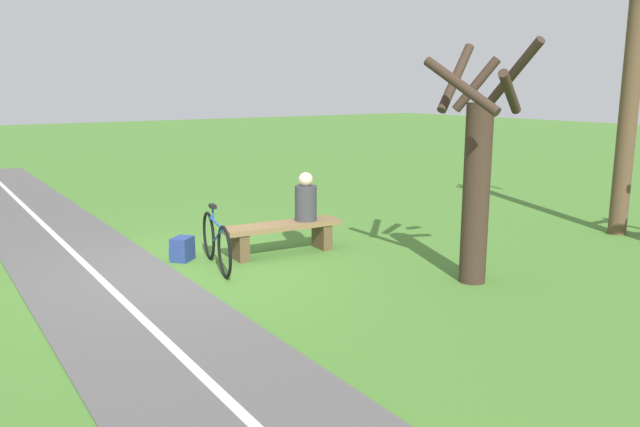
# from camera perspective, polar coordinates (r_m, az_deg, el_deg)

# --- Properties ---
(ground_plane) EXTENTS (80.00, 80.00, 0.00)m
(ground_plane) POSITION_cam_1_polar(r_m,az_deg,el_deg) (9.27, -11.70, -5.03)
(ground_plane) COLOR #477A2D
(paved_path) EXTENTS (2.22, 36.01, 0.02)m
(paved_path) POSITION_cam_1_polar(r_m,az_deg,el_deg) (5.39, -7.66, -17.36)
(paved_path) COLOR #565454
(paved_path) RESTS_ON ground_plane
(path_centre_line) EXTENTS (0.27, 32.00, 0.00)m
(path_centre_line) POSITION_cam_1_polar(r_m,az_deg,el_deg) (5.39, -7.66, -17.27)
(path_centre_line) COLOR silver
(path_centre_line) RESTS_ON paved_path
(bench) EXTENTS (1.95, 0.62, 0.50)m
(bench) POSITION_cam_1_polar(r_m,az_deg,el_deg) (9.84, -3.49, -1.74)
(bench) COLOR brown
(bench) RESTS_ON ground_plane
(person_seated) EXTENTS (0.38, 0.38, 0.78)m
(person_seated) POSITION_cam_1_polar(r_m,az_deg,el_deg) (9.93, -1.31, 1.27)
(person_seated) COLOR #38383D
(person_seated) RESTS_ON bench
(bicycle) EXTENTS (0.42, 1.75, 0.91)m
(bicycle) POSITION_cam_1_polar(r_m,az_deg,el_deg) (9.19, -9.49, -2.58)
(bicycle) COLOR black
(bicycle) RESTS_ON ground_plane
(backpack) EXTENTS (0.43, 0.42, 0.36)m
(backpack) POSITION_cam_1_polar(r_m,az_deg,el_deg) (9.72, -12.52, -3.20)
(backpack) COLOR navy
(backpack) RESTS_ON ground_plane
(tree_far_left) EXTENTS (1.22, 1.21, 5.08)m
(tree_far_left) POSITION_cam_1_polar(r_m,az_deg,el_deg) (12.21, 26.50, 9.34)
(tree_far_left) COLOR brown
(tree_far_left) RESTS_ON ground_plane
(tree_by_path) EXTENTS (1.28, 1.18, 3.22)m
(tree_by_path) POSITION_cam_1_polar(r_m,az_deg,el_deg) (8.46, 14.22, 3.76)
(tree_by_path) COLOR #38281E
(tree_by_path) RESTS_ON ground_plane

